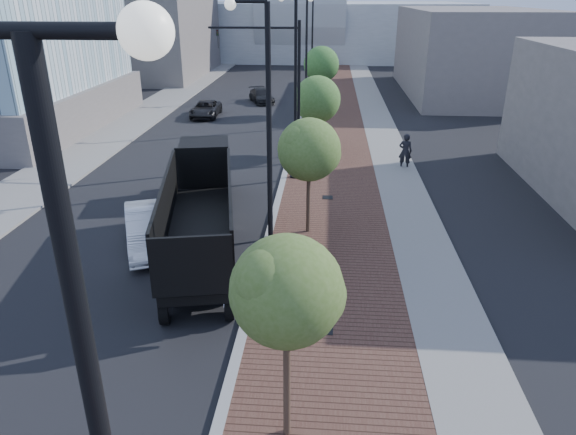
# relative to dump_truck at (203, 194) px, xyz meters

# --- Properties ---
(sidewalk) EXTENTS (7.00, 140.00, 0.12)m
(sidewalk) POSITION_rel_dump_truck_xyz_m (6.45, 24.26, -1.29)
(sidewalk) COLOR #4C2D23
(sidewalk) RESTS_ON ground
(concrete_strip) EXTENTS (2.40, 140.00, 0.13)m
(concrete_strip) POSITION_rel_dump_truck_xyz_m (9.15, 24.26, -1.28)
(concrete_strip) COLOR slate
(concrete_strip) RESTS_ON ground
(curb) EXTENTS (0.30, 140.00, 0.14)m
(curb) POSITION_rel_dump_truck_xyz_m (2.95, 24.26, -1.28)
(curb) COLOR gray
(curb) RESTS_ON ground
(west_sidewalk) EXTENTS (4.00, 140.00, 0.12)m
(west_sidewalk) POSITION_rel_dump_truck_xyz_m (-10.05, 24.26, -1.29)
(west_sidewalk) COLOR slate
(west_sidewalk) RESTS_ON ground
(dump_truck) EXTENTS (4.79, 13.52, 3.20)m
(dump_truck) POSITION_rel_dump_truck_xyz_m (0.00, 0.00, 0.00)
(dump_truck) COLOR black
(dump_truck) RESTS_ON ground
(white_sedan) EXTENTS (3.29, 5.05, 1.57)m
(white_sedan) POSITION_rel_dump_truck_xyz_m (-1.68, -2.40, -0.56)
(white_sedan) COLOR white
(white_sedan) RESTS_ON ground
(dark_car_mid) EXTENTS (2.16, 4.53, 1.25)m
(dark_car_mid) POSITION_rel_dump_truck_xyz_m (-4.76, 21.39, -0.73)
(dark_car_mid) COLOR black
(dark_car_mid) RESTS_ON ground
(dark_car_far) EXTENTS (3.09, 4.53, 1.22)m
(dark_car_far) POSITION_rel_dump_truck_xyz_m (-0.97, 27.79, -0.74)
(dark_car_far) COLOR black
(dark_car_far) RESTS_ON ground
(pedestrian) EXTENTS (0.82, 0.61, 2.04)m
(pedestrian) POSITION_rel_dump_truck_xyz_m (9.70, 8.61, -0.33)
(pedestrian) COLOR black
(pedestrian) RESTS_ON ground
(streetlight_1) EXTENTS (1.44, 0.56, 9.21)m
(streetlight_1) POSITION_rel_dump_truck_xyz_m (3.44, -5.74, 2.99)
(streetlight_1) COLOR black
(streetlight_1) RESTS_ON ground
(streetlight_2) EXTENTS (1.72, 0.56, 9.28)m
(streetlight_2) POSITION_rel_dump_truck_xyz_m (3.55, 6.26, 3.47)
(streetlight_2) COLOR black
(streetlight_2) RESTS_ON ground
(streetlight_3) EXTENTS (1.44, 0.56, 9.21)m
(streetlight_3) POSITION_rel_dump_truck_xyz_m (3.44, 18.26, 2.99)
(streetlight_3) COLOR black
(streetlight_3) RESTS_ON ground
(streetlight_4) EXTENTS (1.72, 0.56, 9.28)m
(streetlight_4) POSITION_rel_dump_truck_xyz_m (3.55, 30.26, 3.47)
(streetlight_4) COLOR black
(streetlight_4) RESTS_ON ground
(traffic_mast) EXTENTS (5.09, 0.20, 8.00)m
(traffic_mast) POSITION_rel_dump_truck_xyz_m (2.65, 9.26, 3.63)
(traffic_mast) COLOR black
(traffic_mast) RESTS_ON ground
(tree_0) EXTENTS (2.38, 2.33, 5.00)m
(tree_0) POSITION_rel_dump_truck_xyz_m (4.60, -11.72, 2.47)
(tree_0) COLOR #382619
(tree_0) RESTS_ON ground
(tree_1) EXTENTS (2.53, 2.51, 4.90)m
(tree_1) POSITION_rel_dump_truck_xyz_m (4.60, -0.72, 2.29)
(tree_1) COLOR #382619
(tree_1) RESTS_ON ground
(tree_2) EXTENTS (2.83, 2.83, 4.82)m
(tree_2) POSITION_rel_dump_truck_xyz_m (4.60, 11.28, 2.04)
(tree_2) COLOR #382619
(tree_2) RESTS_ON ground
(tree_3) EXTENTS (2.87, 2.87, 5.46)m
(tree_3) POSITION_rel_dump_truck_xyz_m (4.60, 23.28, 2.66)
(tree_3) COLOR #382619
(tree_3) RESTS_ON ground
(convention_center) EXTENTS (50.00, 30.00, 50.00)m
(convention_center) POSITION_rel_dump_truck_xyz_m (0.95, 69.26, 4.65)
(convention_center) COLOR #9EA5A8
(convention_center) RESTS_ON ground
(commercial_block_nw) EXTENTS (14.00, 20.00, 10.00)m
(commercial_block_nw) POSITION_rel_dump_truck_xyz_m (-17.05, 44.26, 3.65)
(commercial_block_nw) COLOR #665E5B
(commercial_block_nw) RESTS_ON ground
(commercial_block_ne) EXTENTS (12.00, 22.00, 8.00)m
(commercial_block_ne) POSITION_rel_dump_truck_xyz_m (18.95, 34.26, 2.65)
(commercial_block_ne) COLOR slate
(commercial_block_ne) RESTS_ON ground
(utility_cover_1) EXTENTS (0.50, 0.50, 0.02)m
(utility_cover_1) POSITION_rel_dump_truck_xyz_m (5.35, -7.74, -1.22)
(utility_cover_1) COLOR black
(utility_cover_1) RESTS_ON sidewalk
(utility_cover_2) EXTENTS (0.50, 0.50, 0.02)m
(utility_cover_2) POSITION_rel_dump_truck_xyz_m (5.35, 3.26, -1.22)
(utility_cover_2) COLOR black
(utility_cover_2) RESTS_ON sidewalk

